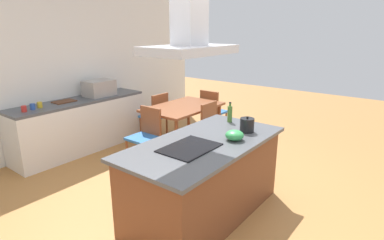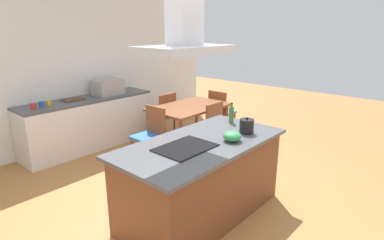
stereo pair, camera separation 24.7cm
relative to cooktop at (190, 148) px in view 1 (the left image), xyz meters
name	(u,v)px [view 1 (the left image)]	position (x,y,z in m)	size (l,w,h in m)	color
ground	(120,177)	(0.27, 1.50, -0.91)	(16.00, 16.00, 0.00)	#AD753D
wall_back	(46,74)	(0.27, 3.25, 0.44)	(7.20, 0.10, 2.70)	white
kitchen_island	(204,178)	(0.27, 0.00, -0.45)	(1.99, 1.00, 0.90)	brown
cooktop	(190,148)	(0.00, 0.00, 0.00)	(0.60, 0.44, 0.01)	black
tea_kettle	(247,125)	(0.83, -0.21, 0.08)	(0.22, 0.17, 0.19)	black
olive_oil_bottle	(230,114)	(1.06, 0.16, 0.11)	(0.06, 0.06, 0.27)	#47722D
mixing_bowl	(235,135)	(0.49, -0.24, 0.05)	(0.20, 0.20, 0.11)	#33934C
back_counter	(81,125)	(0.59, 2.88, -0.46)	(2.36, 0.62, 0.90)	silver
countertop_microwave	(99,88)	(1.02, 2.88, 0.13)	(0.50, 0.38, 0.28)	#9E9993
coffee_mug_red	(24,109)	(-0.36, 2.82, 0.04)	(0.08, 0.08, 0.09)	red
coffee_mug_blue	(33,107)	(-0.21, 2.85, 0.04)	(0.08, 0.08, 0.09)	#2D56B2
coffee_mug_yellow	(40,105)	(-0.09, 2.88, 0.04)	(0.08, 0.08, 0.09)	gold
cutting_board	(64,101)	(0.35, 2.93, 0.00)	(0.34, 0.24, 0.02)	#59331E
dining_table	(183,110)	(1.82, 1.58, -0.24)	(1.40, 0.90, 0.75)	brown
chair_facing_back_wall	(156,113)	(1.82, 2.25, -0.40)	(0.42, 0.42, 0.89)	#2D6BB7
chair_facing_island	(214,126)	(1.82, 0.91, -0.40)	(0.42, 0.42, 0.89)	#2D6BB7
chair_at_right_end	(212,109)	(2.73, 1.58, -0.40)	(0.42, 0.42, 0.89)	#2D6BB7
chair_at_left_end	(146,132)	(0.90, 1.58, -0.40)	(0.42, 0.42, 0.89)	#2D6BB7
range_hood	(189,26)	(0.00, 0.00, 1.20)	(0.90, 0.55, 0.78)	#ADADB2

